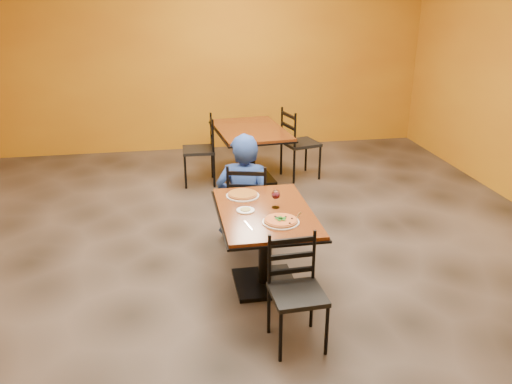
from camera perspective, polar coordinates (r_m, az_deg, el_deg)
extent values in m
cube|color=black|center=(5.38, -0.05, -7.24)|extent=(7.00, 8.00, 0.01)
cube|color=#C38315|center=(8.75, -4.74, 14.31)|extent=(7.00, 0.01, 3.00)
cube|color=#693210|center=(4.62, 1.02, -2.19)|extent=(0.80, 1.20, 0.03)
cube|color=black|center=(4.63, 1.02, -2.47)|extent=(0.83, 1.23, 0.02)
cylinder|color=black|center=(4.78, 0.99, -6.20)|extent=(0.12, 0.12, 0.66)
cube|color=black|center=(4.95, 0.97, -9.79)|extent=(0.55, 0.55, 0.04)
cube|color=#693210|center=(7.29, -0.62, 6.76)|extent=(1.01, 1.41, 0.03)
cube|color=black|center=(7.30, -0.62, 6.56)|extent=(1.04, 1.44, 0.02)
cylinder|color=black|center=(7.39, -0.61, 4.03)|extent=(0.13, 0.13, 0.66)
cube|color=black|center=(7.50, -0.60, 1.49)|extent=(0.66, 0.66, 0.04)
imported|color=navy|center=(5.56, -1.31, 0.46)|extent=(0.68, 0.53, 1.19)
cylinder|color=white|center=(4.38, 2.70, -3.27)|extent=(0.31, 0.31, 0.01)
cylinder|color=#97130A|center=(4.38, 2.71, -3.08)|extent=(0.28, 0.28, 0.02)
cylinder|color=white|center=(4.92, -1.46, -0.39)|extent=(0.31, 0.31, 0.01)
cylinder|color=#BB8324|center=(4.92, -1.46, -0.22)|extent=(0.28, 0.28, 0.02)
cylinder|color=white|center=(4.60, -1.14, -1.99)|extent=(0.16, 0.16, 0.01)
cylinder|color=tan|center=(4.60, -1.14, -1.89)|extent=(0.09, 0.09, 0.01)
cube|color=silver|center=(4.33, -0.83, -3.64)|extent=(0.05, 0.19, 0.00)
cube|color=silver|center=(4.49, 4.48, -2.72)|extent=(0.12, 0.19, 0.00)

